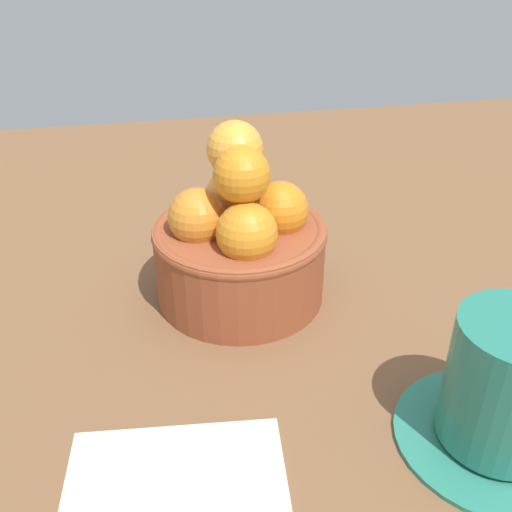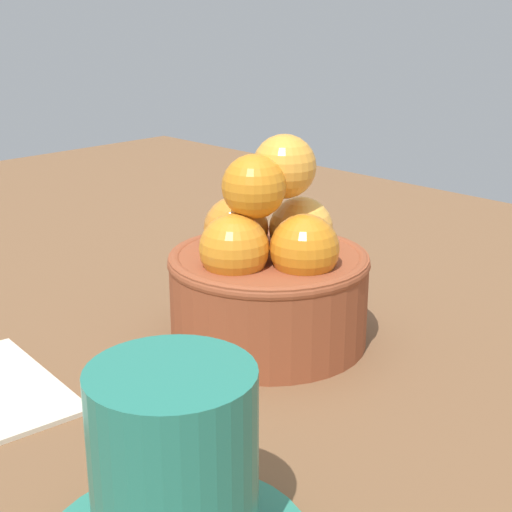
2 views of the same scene
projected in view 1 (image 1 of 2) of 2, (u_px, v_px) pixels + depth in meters
ground_plane at (241, 315)px, 49.83cm from camera, size 140.55×92.81×4.31cm
terracotta_bowl at (239, 242)px, 46.16cm from camera, size 13.56×13.56×14.16cm
coffee_cup at (506, 392)px, 33.64cm from camera, size 11.78×11.78×8.57cm
folded_napkin at (176, 490)px, 32.19cm from camera, size 13.12×10.48×0.60cm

